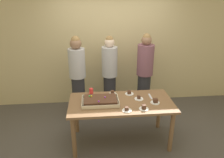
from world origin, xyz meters
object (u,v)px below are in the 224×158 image
object	(u,v)px
plated_slice_center_back	(113,93)
person_serving_front	(145,73)
party_table	(121,107)
plated_slice_near_left	(127,110)
plated_slice_near_right	(144,108)
sheet_cake	(100,101)
plated_slice_far_right	(139,98)
person_striped_tie_right	(110,73)
plated_slice_far_left	(129,93)
plated_slice_center_front	(155,101)
person_green_shirt_behind	(78,76)
drink_cup_nearest	(91,91)
cake_server_utensil	(150,96)

from	to	relation	value
plated_slice_center_back	person_serving_front	size ratio (longest dim) A/B	0.09
party_table	plated_slice_near_left	distance (m)	0.32
plated_slice_near_right	plated_slice_center_back	distance (m)	0.71
sheet_cake	plated_slice_far_right	world-z (taller)	sheet_cake
plated_slice_near_right	person_striped_tie_right	world-z (taller)	person_striped_tie_right
party_table	plated_slice_far_left	size ratio (longest dim) A/B	11.39
plated_slice_near_right	plated_slice_far_left	distance (m)	0.57
plated_slice_far_left	plated_slice_center_front	distance (m)	0.52
sheet_cake	plated_slice_center_back	size ratio (longest dim) A/B	3.97
sheet_cake	person_green_shirt_behind	xyz separation A→B (m)	(-0.41, 0.92, 0.08)
plated_slice_near_right	plated_slice_center_front	bearing A→B (deg)	38.73
plated_slice_near_left	plated_slice_center_front	bearing A→B (deg)	22.22
sheet_cake	plated_slice_near_left	xyz separation A→B (m)	(0.39, -0.29, -0.02)
sheet_cake	plated_slice_near_right	bearing A→B (deg)	-22.44
sheet_cake	plated_slice_center_front	world-z (taller)	sheet_cake
drink_cup_nearest	cake_server_utensil	size ratio (longest dim) A/B	0.50
plated_slice_center_back	person_serving_front	distance (m)	1.02
plated_slice_far_left	person_striped_tie_right	size ratio (longest dim) A/B	0.09
drink_cup_nearest	person_green_shirt_behind	xyz separation A→B (m)	(-0.26, 0.56, 0.07)
plated_slice_far_right	plated_slice_center_front	distance (m)	0.29
plated_slice_center_back	person_striped_tie_right	distance (m)	0.81
person_green_shirt_behind	plated_slice_center_front	bearing A→B (deg)	28.35
plated_slice_far_right	plated_slice_near_right	bearing A→B (deg)	-89.16
sheet_cake	plated_slice_center_back	world-z (taller)	sheet_cake
plated_slice_near_left	drink_cup_nearest	distance (m)	0.84
plated_slice_near_left	sheet_cake	bearing A→B (deg)	143.56
plated_slice_near_left	person_serving_front	distance (m)	1.42
plated_slice_center_back	cake_server_utensil	xyz separation A→B (m)	(0.64, -0.15, -0.02)
party_table	person_serving_front	xyz separation A→B (m)	(0.62, 1.00, 0.21)
drink_cup_nearest	plated_slice_near_left	bearing A→B (deg)	-50.38
person_striped_tie_right	person_green_shirt_behind	bearing A→B (deg)	-61.91
sheet_cake	party_table	bearing A→B (deg)	0.77
plated_slice_far_right	plated_slice_center_back	xyz separation A→B (m)	(-0.42, 0.22, 0.00)
party_table	plated_slice_far_right	xyz separation A→B (m)	(0.31, 0.07, 0.11)
party_table	plated_slice_far_right	distance (m)	0.34
plated_slice_far_right	drink_cup_nearest	world-z (taller)	drink_cup_nearest
plated_slice_near_left	drink_cup_nearest	xyz separation A→B (m)	(-0.54, 0.65, 0.03)
party_table	person_green_shirt_behind	world-z (taller)	person_green_shirt_behind
plated_slice_near_right	drink_cup_nearest	xyz separation A→B (m)	(-0.80, 0.63, 0.02)
cake_server_utensil	party_table	bearing A→B (deg)	-164.57
plated_slice_near_left	plated_slice_center_back	world-z (taller)	plated_slice_center_back
plated_slice_center_back	person_striped_tie_right	size ratio (longest dim) A/B	0.09
plated_slice_far_left	plated_slice_far_right	world-z (taller)	plated_slice_far_left
drink_cup_nearest	cake_server_utensil	world-z (taller)	drink_cup_nearest
plated_slice_near_left	person_green_shirt_behind	bearing A→B (deg)	123.37
plated_slice_near_right	plated_slice_far_left	bearing A→B (deg)	103.67
plated_slice_near_right	cake_server_utensil	size ratio (longest dim) A/B	0.75
plated_slice_far_left	person_striped_tie_right	bearing A→B (deg)	108.71
plated_slice_center_back	person_striped_tie_right	bearing A→B (deg)	89.13
cake_server_utensil	plated_slice_near_left	bearing A→B (deg)	-137.52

